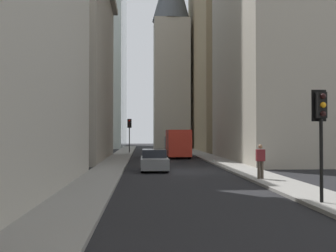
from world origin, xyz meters
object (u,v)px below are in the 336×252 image
(delivery_truck, at_px, (177,143))
(traffic_light_midblock, at_px, (129,128))
(hatchback_grey, at_px, (154,161))
(pedestrian, at_px, (260,160))
(traffic_light_foreground, at_px, (321,119))
(discarded_bottle, at_px, (213,161))

(delivery_truck, xyz_separation_m, traffic_light_midblock, (7.67, 5.21, 1.72))
(hatchback_grey, bearing_deg, pedestrian, -138.79)
(traffic_light_foreground, height_order, traffic_light_midblock, traffic_light_midblock)
(traffic_light_foreground, xyz_separation_m, pedestrian, (6.72, -0.01, -1.87))
(pedestrian, height_order, discarded_bottle, pedestrian)
(traffic_light_midblock, xyz_separation_m, discarded_bottle, (-16.06, -7.38, -2.93))
(delivery_truck, distance_m, discarded_bottle, 8.75)
(hatchback_grey, distance_m, pedestrian, 8.13)
(traffic_light_foreground, height_order, discarded_bottle, traffic_light_foreground)
(discarded_bottle, bearing_deg, delivery_truck, 14.55)
(pedestrian, xyz_separation_m, discarded_bottle, (11.15, 0.37, -0.87))
(traffic_light_midblock, height_order, discarded_bottle, traffic_light_midblock)
(pedestrian, bearing_deg, traffic_light_foreground, 179.96)
(traffic_light_midblock, distance_m, pedestrian, 28.38)
(hatchback_grey, height_order, traffic_light_midblock, traffic_light_midblock)
(hatchback_grey, bearing_deg, discarded_bottle, -44.60)
(traffic_light_foreground, bearing_deg, pedestrian, -0.04)
(delivery_truck, height_order, traffic_light_foreground, traffic_light_foreground)
(delivery_truck, relative_size, discarded_bottle, 23.93)
(hatchback_grey, height_order, discarded_bottle, hatchback_grey)
(discarded_bottle, bearing_deg, traffic_light_foreground, -178.83)
(hatchback_grey, distance_m, traffic_light_midblock, 21.40)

